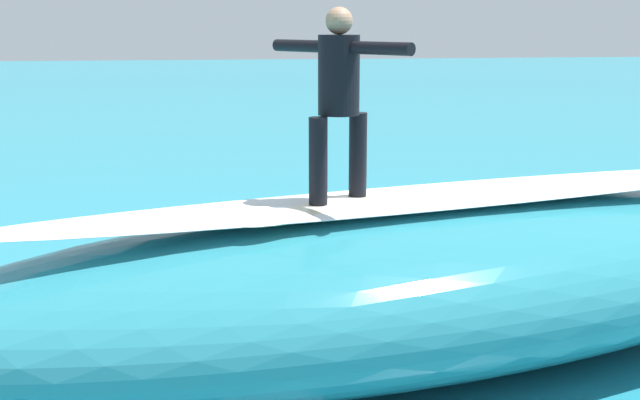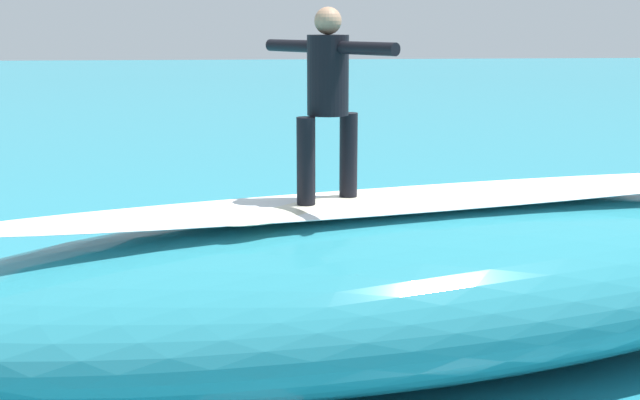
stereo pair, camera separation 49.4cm
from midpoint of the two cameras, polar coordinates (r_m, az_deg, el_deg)
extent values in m
plane|color=teal|center=(10.37, 7.63, -5.74)|extent=(120.00, 120.00, 0.00)
ellipsoid|color=teal|center=(7.91, 8.58, -5.63)|extent=(10.21, 5.18, 1.54)
ellipsoid|color=white|center=(7.71, 8.77, 0.11)|extent=(8.33, 2.93, 0.08)
ellipsoid|color=#EAE5C6|center=(7.34, 2.45, -0.34)|extent=(2.15, 1.79, 0.09)
cylinder|color=black|center=(7.09, 1.03, 2.66)|extent=(0.16, 0.16, 0.75)
cylinder|color=black|center=(7.44, 3.87, 3.08)|extent=(0.16, 0.16, 0.75)
cylinder|color=black|center=(7.18, 2.54, 8.51)|extent=(0.50, 0.50, 0.68)
sphere|color=tan|center=(7.17, 2.57, 12.14)|extent=(0.23, 0.23, 0.23)
cylinder|color=black|center=(6.83, 5.42, 10.27)|extent=(0.45, 0.55, 0.11)
cylinder|color=black|center=(7.52, -0.05, 10.50)|extent=(0.45, 0.55, 0.11)
ellipsoid|color=yellow|center=(10.98, 0.94, -4.36)|extent=(2.31, 0.94, 0.09)
cylinder|color=black|center=(10.92, 0.95, -3.38)|extent=(0.89, 0.46, 0.30)
sphere|color=tan|center=(10.88, 3.67, -3.14)|extent=(0.21, 0.21, 0.21)
cylinder|color=black|center=(10.96, -3.14, -3.80)|extent=(0.72, 0.27, 0.13)
cylinder|color=black|center=(11.12, -3.00, -3.55)|extent=(0.72, 0.27, 0.13)
ellipsoid|color=white|center=(11.92, 3.17, -2.88)|extent=(0.51, 0.38, 0.16)
camera|label=1|loc=(0.25, -88.43, 0.34)|focal=46.82mm
camera|label=2|loc=(0.25, 91.57, -0.34)|focal=46.82mm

